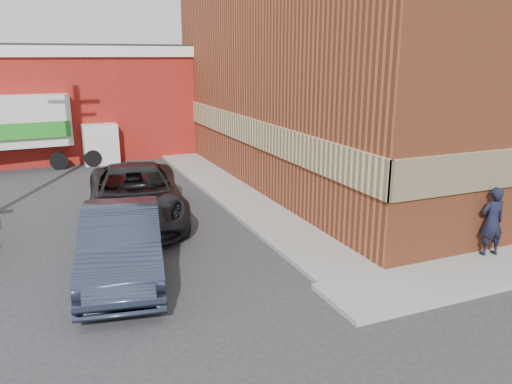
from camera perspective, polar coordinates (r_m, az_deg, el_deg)
name	(u,v)px	position (r m, az deg, el deg)	size (l,w,h in m)	color
ground	(330,285)	(11.71, 8.48, -10.46)	(90.00, 90.00, 0.00)	#28282B
brick_building	(397,65)	(22.83, 15.77, 13.82)	(14.25, 18.25, 9.36)	brown
sidewalk_west	(224,187)	(19.64, -3.65, 0.54)	(1.80, 18.00, 0.12)	gray
warehouse	(35,100)	(29.03, -23.93, 9.59)	(16.30, 8.30, 5.60)	maroon
man	(492,221)	(13.97, 25.38, -3.04)	(0.65, 0.43, 1.79)	black
sedan	(122,243)	(12.10, -15.06, -5.69)	(1.76, 5.04, 1.66)	#272F41
suv_a	(135,195)	(16.03, -13.63, -0.32)	(2.85, 6.18, 1.72)	black
box_truck	(24,126)	(25.19, -25.02, 6.82)	(6.97, 2.43, 3.39)	silver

